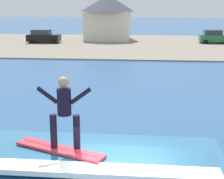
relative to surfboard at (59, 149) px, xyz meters
name	(u,v)px	position (x,y,z in m)	size (l,w,h in m)	color
surfboard	(59,149)	(0.00, 0.00, 0.00)	(2.27, 1.27, 0.06)	#D8333F
surfer	(64,109)	(0.14, 0.04, 0.98)	(1.26, 0.32, 1.70)	black
shoreline_bank	(142,44)	(1.40, 38.00, -1.86)	(120.00, 26.07, 0.12)	gray
car_near_shore	(43,37)	(-11.76, 38.10, -0.98)	(4.29, 2.18, 1.86)	black
car_far_shore	(214,37)	(10.83, 40.03, -0.98)	(3.99, 2.29, 1.86)	#23663D
house_small_cottage	(108,15)	(-3.68, 43.17, 1.69)	(7.72, 7.72, 6.43)	beige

